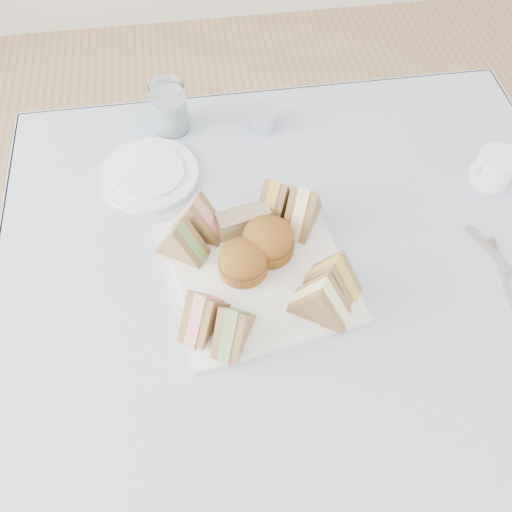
{
  "coord_description": "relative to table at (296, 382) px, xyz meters",
  "views": [
    {
      "loc": [
        -0.15,
        -0.42,
        1.5
      ],
      "look_at": [
        -0.08,
        0.05,
        0.8
      ],
      "focal_mm": 38.0,
      "sensor_mm": 36.0,
      "label": 1
    }
  ],
  "objects": [
    {
      "name": "floor",
      "position": [
        0.0,
        0.0,
        -0.37
      ],
      "size": [
        4.0,
        4.0,
        0.0
      ],
      "primitive_type": "plane",
      "color": "#9E7751",
      "rests_on": "ground"
    },
    {
      "name": "table",
      "position": [
        0.0,
        0.0,
        0.0
      ],
      "size": [
        0.9,
        0.9,
        0.74
      ],
      "primitive_type": "cube",
      "color": "brown",
      "rests_on": "floor"
    },
    {
      "name": "tablecloth",
      "position": [
        0.0,
        0.0,
        0.37
      ],
      "size": [
        1.02,
        1.02,
        0.01
      ],
      "primitive_type": "cube",
      "color": "#96A5D2",
      "rests_on": "table"
    },
    {
      "name": "serving_plate",
      "position": [
        -0.08,
        0.05,
        0.38
      ],
      "size": [
        0.33,
        0.33,
        0.01
      ],
      "primitive_type": "cube",
      "rotation": [
        0.0,
        0.0,
        0.17
      ],
      "color": "white",
      "rests_on": "tablecloth"
    },
    {
      "name": "sandwich_fl_a",
      "position": [
        -0.17,
        -0.03,
        0.43
      ],
      "size": [
        0.09,
        0.1,
        0.08
      ],
      "primitive_type": null,
      "rotation": [
        0.0,
        0.0,
        0.94
      ],
      "color": "#A0744F",
      "rests_on": "serving_plate"
    },
    {
      "name": "sandwich_fl_b",
      "position": [
        -0.13,
        -0.06,
        0.43
      ],
      "size": [
        0.08,
        0.1,
        0.08
      ],
      "primitive_type": null,
      "rotation": [
        0.0,
        0.0,
        1.07
      ],
      "color": "#A0744F",
      "rests_on": "serving_plate"
    },
    {
      "name": "sandwich_fr_a",
      "position": [
        0.03,
        0.0,
        0.43
      ],
      "size": [
        0.1,
        0.09,
        0.08
      ],
      "primitive_type": null,
      "rotation": [
        0.0,
        0.0,
        -0.67
      ],
      "color": "#A0744F",
      "rests_on": "serving_plate"
    },
    {
      "name": "sandwich_fr_b",
      "position": [
        0.01,
        -0.04,
        0.43
      ],
      "size": [
        0.11,
        0.09,
        0.09
      ],
      "primitive_type": null,
      "rotation": [
        0.0,
        0.0,
        -0.56
      ],
      "color": "#A0744F",
      "rests_on": "serving_plate"
    },
    {
      "name": "sandwich_bl_a",
      "position": [
        -0.19,
        0.1,
        0.43
      ],
      "size": [
        0.1,
        0.08,
        0.08
      ],
      "primitive_type": null,
      "rotation": [
        0.0,
        0.0,
        2.54
      ],
      "color": "#A0744F",
      "rests_on": "serving_plate"
    },
    {
      "name": "sandwich_bl_b",
      "position": [
        -0.16,
        0.15,
        0.43
      ],
      "size": [
        0.1,
        0.09,
        0.08
      ],
      "primitive_type": null,
      "rotation": [
        0.0,
        0.0,
        2.62
      ],
      "color": "#A0744F",
      "rests_on": "serving_plate"
    },
    {
      "name": "sandwich_br_a",
      "position": [
        0.01,
        0.14,
        0.43
      ],
      "size": [
        0.09,
        0.11,
        0.09
      ],
      "primitive_type": null,
      "rotation": [
        0.0,
        0.0,
        -2.09
      ],
      "color": "#A0744F",
      "rests_on": "serving_plate"
    },
    {
      "name": "sandwich_br_b",
      "position": [
        -0.03,
        0.17,
        0.43
      ],
      "size": [
        0.08,
        0.1,
        0.08
      ],
      "primitive_type": null,
      "rotation": [
        0.0,
        0.0,
        -2.15
      ],
      "color": "#A0744F",
      "rests_on": "serving_plate"
    },
    {
      "name": "scone_left",
      "position": [
        -0.1,
        0.06,
        0.42
      ],
      "size": [
        0.1,
        0.1,
        0.05
      ],
      "primitive_type": "cylinder",
      "rotation": [
        0.0,
        0.0,
        0.29
      ],
      "color": "brown",
      "rests_on": "serving_plate"
    },
    {
      "name": "scone_right",
      "position": [
        -0.05,
        0.09,
        0.42
      ],
      "size": [
        0.12,
        0.12,
        0.06
      ],
      "primitive_type": "cylinder",
      "rotation": [
        0.0,
        0.0,
        0.51
      ],
      "color": "brown",
      "rests_on": "serving_plate"
    },
    {
      "name": "pastry_slice",
      "position": [
        -0.09,
        0.14,
        0.41
      ],
      "size": [
        0.1,
        0.06,
        0.04
      ],
      "primitive_type": "cube",
      "rotation": [
        0.0,
        0.0,
        0.23
      ],
      "color": "#C4BB84",
      "rests_on": "serving_plate"
    },
    {
      "name": "side_plate",
      "position": [
        -0.25,
        0.3,
        0.38
      ],
      "size": [
        0.2,
        0.2,
        0.01
      ],
      "primitive_type": "cylinder",
      "rotation": [
        0.0,
        0.0,
        -0.08
      ],
      "color": "white",
      "rests_on": "tablecloth"
    },
    {
      "name": "water_glass",
      "position": [
        -0.2,
        0.42,
        0.43
      ],
      "size": [
        0.08,
        0.08,
        0.1
      ],
      "primitive_type": "cylinder",
      "rotation": [
        0.0,
        0.0,
        -0.27
      ],
      "color": "white",
      "rests_on": "tablecloth"
    },
    {
      "name": "tea_strainer",
      "position": [
        -0.02,
        0.4,
        0.39
      ],
      "size": [
        0.08,
        0.08,
        0.04
      ],
      "primitive_type": "cylinder",
      "rotation": [
        0.0,
        0.0,
        0.38
      ],
      "color": "silver",
      "rests_on": "tablecloth"
    },
    {
      "name": "knife",
      "position": [
        0.33,
        0.0,
        0.38
      ],
      "size": [
        0.08,
        0.19,
        0.0
      ],
      "primitive_type": "cube",
      "rotation": [
        0.0,
        0.0,
        0.35
      ],
      "color": "silver",
      "rests_on": "tablecloth"
    },
    {
      "name": "fork",
      "position": [
        0.32,
        -0.05,
        0.38
      ],
      "size": [
        0.03,
        0.16,
        0.0
      ],
      "primitive_type": "cube",
      "rotation": [
        0.0,
        0.0,
        -0.12
      ],
      "color": "silver",
      "rests_on": "tablecloth"
    },
    {
      "name": "creamer_jug",
      "position": [
        0.38,
        0.2,
        0.41
      ],
      "size": [
        0.08,
        0.08,
        0.06
      ],
      "primitive_type": "cylinder",
      "rotation": [
        0.0,
        0.0,
        0.16
      ],
      "color": "white",
      "rests_on": "tablecloth"
    }
  ]
}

